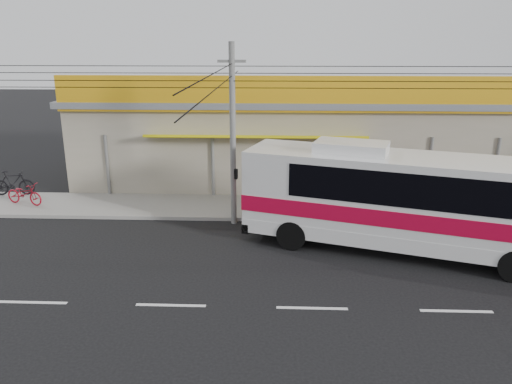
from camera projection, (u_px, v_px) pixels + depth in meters
ground at (307, 269)px, 16.39m from camera, size 120.00×120.00×0.00m
sidewalk at (299, 208)px, 22.10m from camera, size 30.00×3.20×0.15m
lane_markings at (312, 308)px, 14.00m from camera, size 50.00×0.12×0.01m
storefront_building at (296, 135)px, 26.73m from camera, size 22.60×9.20×5.70m
coach_bus at (431, 199)px, 16.90m from camera, size 12.62×6.33×3.83m
motorbike_red at (24, 194)px, 22.22m from camera, size 1.98×1.17×0.98m
motorbike_dark at (13, 183)px, 23.50m from camera, size 2.02×0.78×1.19m
utility_pole at (232, 76)px, 18.77m from camera, size 34.00×14.00×7.17m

